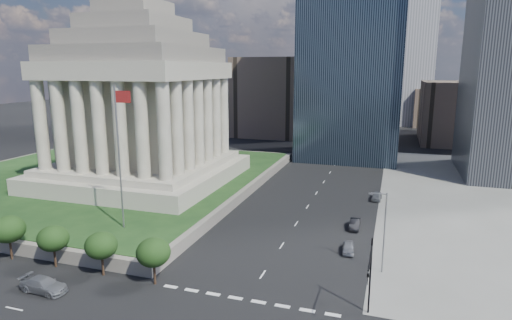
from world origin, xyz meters
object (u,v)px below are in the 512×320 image
at_px(flagpole, 120,150).
at_px(suv_grey, 44,285).
at_px(parked_sedan_mid, 355,224).
at_px(traffic_signal_ne, 370,273).
at_px(war_memorial, 138,83).
at_px(parked_sedan_far, 377,196).
at_px(parked_sedan_near, 348,247).
at_px(street_lamp_north, 383,228).

relative_size(flagpole, suv_grey, 3.60).
bearing_deg(parked_sedan_mid, traffic_signal_ne, -82.66).
bearing_deg(flagpole, war_memorial, 116.89).
bearing_deg(flagpole, suv_grey, -89.53).
bearing_deg(traffic_signal_ne, suv_grey, -171.70).
bearing_deg(parked_sedan_mid, parked_sedan_far, 80.60).
xyz_separation_m(flagpole, parked_sedan_mid, (30.83, 14.79, -12.41)).
xyz_separation_m(flagpole, suv_grey, (0.13, -15.29, -12.31)).
distance_m(traffic_signal_ne, parked_sedan_near, 16.97).
relative_size(war_memorial, parked_sedan_far, 9.11).
bearing_deg(traffic_signal_ne, parked_sedan_far, 91.39).
bearing_deg(street_lamp_north, suv_grey, -155.06).
height_order(war_memorial, flagpole, war_memorial).
height_order(flagpole, parked_sedan_far, flagpole).
relative_size(war_memorial, traffic_signal_ne, 4.88).
distance_m(suv_grey, parked_sedan_near, 37.17).
bearing_deg(street_lamp_north, war_memorial, 154.08).
height_order(street_lamp_north, suv_grey, street_lamp_north).
relative_size(war_memorial, parked_sedan_mid, 9.12).
xyz_separation_m(flagpole, street_lamp_north, (35.16, 1.00, -7.45)).
bearing_deg(parked_sedan_mid, street_lamp_north, -73.18).
relative_size(street_lamp_north, parked_sedan_mid, 2.34).
distance_m(war_memorial, parked_sedan_near, 51.15).
distance_m(war_memorial, traffic_signal_ne, 60.00).
xyz_separation_m(war_memorial, parked_sedan_mid, (43.00, -9.21, -20.70)).
bearing_deg(suv_grey, traffic_signal_ne, -79.19).
bearing_deg(traffic_signal_ne, parked_sedan_near, 102.37).
bearing_deg(parked_sedan_far, war_memorial, -167.73).
relative_size(flagpole, parked_sedan_mid, 4.68).
bearing_deg(parked_sedan_near, street_lamp_north, -52.53).
bearing_deg(flagpole, parked_sedan_far, 42.87).
height_order(war_memorial, street_lamp_north, war_memorial).
bearing_deg(street_lamp_north, parked_sedan_near, 132.95).
bearing_deg(war_memorial, street_lamp_north, -25.92).
relative_size(flagpole, parked_sedan_near, 5.17).
height_order(war_memorial, parked_sedan_far, war_memorial).
xyz_separation_m(war_memorial, parked_sedan_near, (43.00, -18.35, -20.74)).
bearing_deg(parked_sedan_mid, flagpole, -154.96).
bearing_deg(street_lamp_north, parked_sedan_far, 93.50).
distance_m(flagpole, suv_grey, 19.63).
bearing_deg(flagpole, street_lamp_north, 1.63).
relative_size(war_memorial, suv_grey, 7.03).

